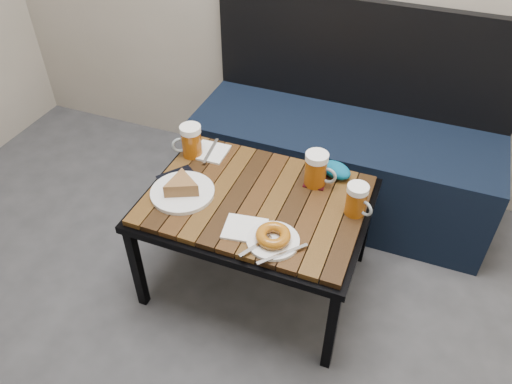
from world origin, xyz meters
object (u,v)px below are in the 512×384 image
(beer_mug_centre, at_px, (317,169))
(plate_bagel, at_px, (273,238))
(bench, at_px, (342,157))
(plate_pie, at_px, (182,189))
(passport_navy, at_px, (177,178))
(knit_pouch, at_px, (336,170))
(cafe_table, at_px, (256,206))
(beer_mug_right, at_px, (357,200))
(beer_mug_left, at_px, (191,141))
(passport_burgundy, at_px, (316,180))

(beer_mug_centre, distance_m, plate_bagel, 0.36)
(bench, height_order, plate_pie, bench)
(beer_mug_centre, relative_size, plate_bagel, 0.65)
(passport_navy, relative_size, knit_pouch, 1.11)
(cafe_table, xyz_separation_m, beer_mug_right, (0.36, 0.05, 0.11))
(beer_mug_left, distance_m, beer_mug_centre, 0.53)
(bench, xyz_separation_m, plate_bagel, (-0.06, -0.83, 0.22))
(plate_bagel, distance_m, passport_navy, 0.50)
(passport_navy, relative_size, passport_burgundy, 1.26)
(plate_bagel, relative_size, knit_pouch, 1.71)
(beer_mug_centre, xyz_separation_m, knit_pouch, (0.06, 0.08, -0.04))
(knit_pouch, bearing_deg, beer_mug_centre, -127.66)
(beer_mug_right, distance_m, plate_pie, 0.64)
(beer_mug_right, relative_size, passport_navy, 0.88)
(passport_burgundy, bearing_deg, knit_pouch, 38.48)
(passport_burgundy, distance_m, knit_pouch, 0.09)
(beer_mug_centre, height_order, passport_burgundy, beer_mug_centre)
(plate_bagel, bearing_deg, knit_pouch, 76.12)
(passport_burgundy, bearing_deg, plate_pie, -153.27)
(plate_pie, xyz_separation_m, passport_burgundy, (0.45, 0.26, -0.02))
(cafe_table, relative_size, passport_burgundy, 7.49)
(cafe_table, bearing_deg, beer_mug_right, 8.38)
(plate_pie, height_order, passport_navy, plate_pie)
(beer_mug_centre, bearing_deg, plate_pie, -146.43)
(bench, xyz_separation_m, plate_pie, (-0.46, -0.72, 0.23))
(beer_mug_centre, distance_m, plate_pie, 0.51)
(beer_mug_left, relative_size, plate_pie, 0.57)
(beer_mug_right, relative_size, knit_pouch, 0.98)
(plate_bagel, height_order, passport_burgundy, plate_bagel)
(beer_mug_left, height_order, plate_pie, beer_mug_left)
(beer_mug_left, height_order, passport_burgundy, beer_mug_left)
(beer_mug_left, bearing_deg, plate_bagel, 109.33)
(beer_mug_left, xyz_separation_m, passport_burgundy, (0.53, 0.02, -0.07))
(bench, height_order, beer_mug_left, bench)
(beer_mug_centre, height_order, passport_navy, beer_mug_centre)
(bench, xyz_separation_m, beer_mug_centre, (-0.01, -0.48, 0.27))
(beer_mug_left, height_order, knit_pouch, beer_mug_left)
(bench, xyz_separation_m, beer_mug_right, (0.17, -0.58, 0.26))
(passport_navy, xyz_separation_m, passport_burgundy, (0.51, 0.19, -0.00))
(beer_mug_left, relative_size, beer_mug_centre, 0.98)
(passport_burgundy, bearing_deg, cafe_table, -138.63)
(beer_mug_right, xyz_separation_m, plate_bagel, (-0.23, -0.25, -0.04))
(passport_navy, bearing_deg, plate_pie, -13.89)
(cafe_table, xyz_separation_m, beer_mug_centre, (0.18, 0.16, 0.11))
(beer_mug_centre, distance_m, beer_mug_right, 0.21)
(beer_mug_left, bearing_deg, cafe_table, 120.85)
(beer_mug_right, xyz_separation_m, passport_burgundy, (-0.18, 0.13, -0.06))
(beer_mug_left, distance_m, knit_pouch, 0.60)
(beer_mug_centre, distance_m, knit_pouch, 0.11)
(passport_navy, bearing_deg, beer_mug_right, 41.37)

